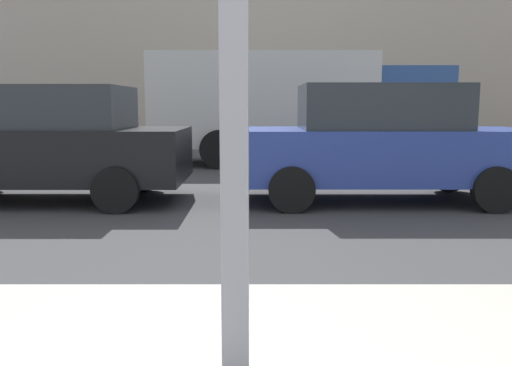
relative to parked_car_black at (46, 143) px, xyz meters
name	(u,v)px	position (x,y,z in m)	size (l,w,h in m)	color
ground_plane	(255,192)	(3.18, 0.87, -0.89)	(60.00, 60.00, 0.00)	#38383A
building_facade_far	(257,56)	(3.18, 11.37, 2.31)	(28.00, 1.20, 6.39)	#A89E8E
parked_car_black	(46,143)	(0.00, 0.00, 0.00)	(4.37, 2.03, 1.74)	black
parked_car_blue	(381,143)	(5.09, 0.00, 0.01)	(4.49, 1.96, 1.77)	#283D93
box_truck	(296,103)	(4.17, 5.21, 0.62)	(7.10, 2.44, 2.68)	beige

